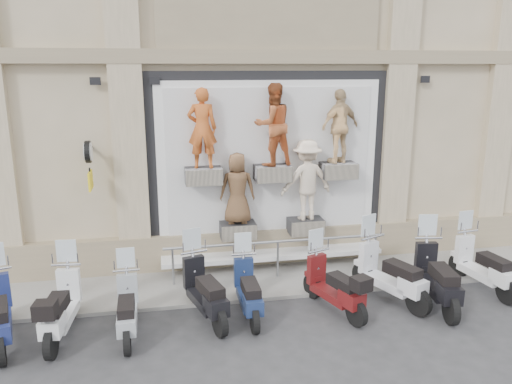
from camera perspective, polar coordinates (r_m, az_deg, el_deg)
The scene contains 14 objects.
ground at distance 9.64m, azimuth 5.32°, elevation -14.70°, with size 90.00×90.00×0.00m, color #2F2F32.
sidewalk at distance 11.44m, azimuth 2.36°, elevation -9.57°, with size 16.00×2.20×0.08m, color gray.
building at distance 15.34m, azimuth -1.86°, elevation 19.24°, with size 14.00×8.60×12.00m, color #C5B090, non-canonical shape.
shop_vitrine at distance 11.34m, azimuth 2.27°, elevation 2.89°, with size 5.60×0.89×4.30m.
guard_rail at distance 11.19m, azimuth 2.50°, elevation -7.78°, with size 5.06×0.10×0.93m, color #9EA0A5, non-canonical shape.
clock_sign_bracket at distance 10.81m, azimuth -18.56°, elevation 3.61°, with size 0.10×0.80×1.02m.
scooter_b at distance 9.48m, azimuth -21.51°, elevation -10.89°, with size 0.57×1.94×1.57m, color silver, non-canonical shape.
scooter_c at distance 9.20m, azimuth -14.59°, elevation -11.61°, with size 0.51×1.76×1.43m, color #8F959B, non-canonical shape.
scooter_d at distance 9.46m, azimuth -5.92°, elevation -9.88°, with size 0.57×1.97×1.60m, color black, non-canonical shape.
scooter_e at distance 9.55m, azimuth -0.90°, elevation -10.00°, with size 0.53×1.81×1.47m, color #16244D, non-canonical shape.
scooter_f at distance 9.82m, azimuth 8.93°, elevation -9.36°, with size 0.54×1.85×1.51m, color #510D0E, non-canonical shape.
scooter_g at distance 10.44m, azimuth 15.17°, elevation -7.79°, with size 0.60×2.04×1.66m, color silver, non-canonical shape.
scooter_h at distance 10.53m, azimuth 20.07°, elevation -7.90°, with size 0.61×2.08×1.69m, color black, non-canonical shape.
scooter_i at distance 11.63m, azimuth 24.64°, elevation -6.53°, with size 0.57×1.95×1.58m, color silver, non-canonical shape.
Camera 1 is at (-2.45, -8.08, 4.65)m, focal length 35.00 mm.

